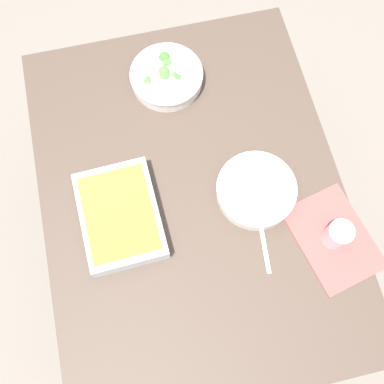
{
  "coord_description": "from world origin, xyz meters",
  "views": [
    {
      "loc": [
        0.44,
        -0.1,
        2.03
      ],
      "look_at": [
        0.0,
        0.0,
        0.74
      ],
      "focal_mm": 42.5,
      "sensor_mm": 36.0,
      "label": 1
    }
  ],
  "objects_px": {
    "baking_dish": "(120,216)",
    "broccoli_bowl": "(167,76)",
    "spoon_by_stew": "(262,235)",
    "drink_cup": "(337,235)",
    "stew_bowl": "(256,190)"
  },
  "relations": [
    {
      "from": "baking_dish",
      "to": "drink_cup",
      "type": "relative_size",
      "value": 3.62
    },
    {
      "from": "spoon_by_stew",
      "to": "stew_bowl",
      "type": "bearing_deg",
      "value": 174.2
    },
    {
      "from": "broccoli_bowl",
      "to": "baking_dish",
      "type": "relative_size",
      "value": 0.77
    },
    {
      "from": "stew_bowl",
      "to": "broccoli_bowl",
      "type": "xyz_separation_m",
      "value": [
        -0.44,
        -0.18,
        -0.0
      ]
    },
    {
      "from": "stew_bowl",
      "to": "baking_dish",
      "type": "height_order",
      "value": "baking_dish"
    },
    {
      "from": "broccoli_bowl",
      "to": "drink_cup",
      "type": "height_order",
      "value": "drink_cup"
    },
    {
      "from": "drink_cup",
      "to": "broccoli_bowl",
      "type": "bearing_deg",
      "value": -149.88
    },
    {
      "from": "broccoli_bowl",
      "to": "spoon_by_stew",
      "type": "bearing_deg",
      "value": 16.01
    },
    {
      "from": "baking_dish",
      "to": "stew_bowl",
      "type": "bearing_deg",
      "value": 88.22
    },
    {
      "from": "broccoli_bowl",
      "to": "spoon_by_stew",
      "type": "relative_size",
      "value": 1.34
    },
    {
      "from": "broccoli_bowl",
      "to": "baking_dish",
      "type": "height_order",
      "value": "broccoli_bowl"
    },
    {
      "from": "baking_dish",
      "to": "broccoli_bowl",
      "type": "bearing_deg",
      "value": 152.16
    },
    {
      "from": "spoon_by_stew",
      "to": "baking_dish",
      "type": "bearing_deg",
      "value": -109.76
    },
    {
      "from": "stew_bowl",
      "to": "spoon_by_stew",
      "type": "bearing_deg",
      "value": -5.8
    },
    {
      "from": "broccoli_bowl",
      "to": "drink_cup",
      "type": "relative_size",
      "value": 2.78
    }
  ]
}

